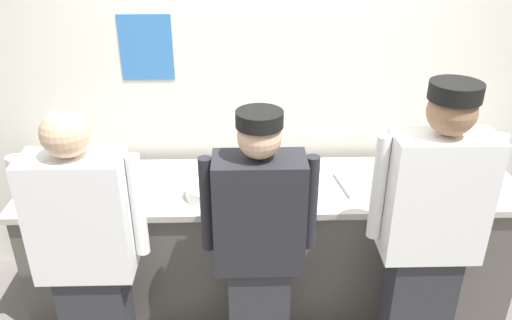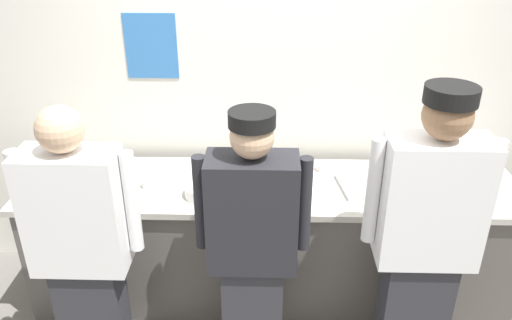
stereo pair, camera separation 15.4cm
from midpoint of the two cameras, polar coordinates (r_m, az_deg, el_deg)
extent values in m
cube|color=silver|center=(3.48, 3.09, 8.14)|extent=(4.88, 0.10, 2.75)
cube|color=#3370B7|center=(3.42, -10.26, 12.28)|extent=(0.34, 0.01, 0.42)
cube|color=#56514C|center=(3.48, 2.87, -9.48)|extent=(3.05, 0.66, 0.86)
cube|color=#B7B2A8|center=(3.24, 3.05, -3.04)|extent=(3.11, 0.72, 0.04)
cube|color=white|center=(2.64, -17.83, -5.48)|extent=(0.47, 0.24, 0.64)
cylinder|color=white|center=(2.76, -23.02, -4.21)|extent=(0.07, 0.07, 0.55)
cylinder|color=white|center=(2.58, -11.94, -4.65)|extent=(0.07, 0.07, 0.55)
sphere|color=tan|center=(2.45, -19.24, 3.20)|extent=(0.22, 0.22, 0.22)
cube|color=#2D2D33|center=(3.02, 1.15, -17.14)|extent=(0.33, 0.20, 0.78)
cube|color=#232328|center=(2.59, 1.30, -5.94)|extent=(0.46, 0.24, 0.62)
cylinder|color=#232328|center=(2.62, -4.46, -4.80)|extent=(0.07, 0.07, 0.53)
cylinder|color=#232328|center=(2.62, 7.09, -4.94)|extent=(0.07, 0.07, 0.53)
sphere|color=tan|center=(2.39, 1.40, 2.56)|extent=(0.21, 0.21, 0.21)
cylinder|color=black|center=(2.35, 1.42, 4.55)|extent=(0.22, 0.22, 0.07)
cube|color=#2D2D33|center=(3.11, 18.19, -16.47)|extent=(0.35, 0.20, 0.84)
cube|color=white|center=(2.67, 20.49, -4.46)|extent=(0.49, 0.24, 0.67)
cylinder|color=white|center=(2.61, 14.50, -3.43)|extent=(0.07, 0.07, 0.57)
cylinder|color=white|center=(2.79, 25.84, -3.35)|extent=(0.07, 0.07, 0.57)
sphere|color=#8C6647|center=(2.48, 22.16, 4.58)|extent=(0.23, 0.23, 0.23)
cylinder|color=black|center=(2.45, 22.55, 6.68)|extent=(0.24, 0.24, 0.08)
cylinder|color=white|center=(3.11, -4.30, -3.87)|extent=(0.24, 0.24, 0.01)
cylinder|color=white|center=(3.10, -4.31, -3.68)|extent=(0.24, 0.24, 0.01)
cylinder|color=white|center=(3.10, -4.31, -3.49)|extent=(0.24, 0.24, 0.01)
cylinder|color=white|center=(3.09, -4.32, -3.30)|extent=(0.24, 0.24, 0.01)
cylinder|color=white|center=(3.08, -4.33, -3.10)|extent=(0.24, 0.24, 0.01)
cylinder|color=white|center=(3.08, -4.34, -2.91)|extent=(0.24, 0.24, 0.01)
cylinder|color=#B7BABF|center=(3.42, 23.01, -2.03)|extent=(0.32, 0.32, 0.12)
cube|color=#B7BABF|center=(3.29, 14.43, -2.71)|extent=(0.48, 0.37, 0.02)
cylinder|color=red|center=(3.23, 2.44, -0.89)|extent=(0.06, 0.06, 0.17)
cone|color=red|center=(3.19, 2.48, 0.75)|extent=(0.05, 0.05, 0.04)
cylinder|color=#E5E066|center=(3.41, -18.57, -1.02)|extent=(0.06, 0.06, 0.15)
cone|color=#E5E066|center=(3.37, -18.80, 0.40)|extent=(0.05, 0.05, 0.04)
cylinder|color=red|center=(3.38, 19.55, -1.40)|extent=(0.05, 0.05, 0.16)
cone|color=red|center=(3.33, 19.80, 0.07)|extent=(0.05, 0.05, 0.04)
cylinder|color=white|center=(3.23, -10.38, -2.59)|extent=(0.10, 0.10, 0.05)
cylinder|color=red|center=(3.23, -10.40, -2.30)|extent=(0.08, 0.08, 0.01)
cylinder|color=white|center=(3.50, -15.35, -0.78)|extent=(0.09, 0.09, 0.05)
cylinder|color=orange|center=(3.49, -15.38, -0.51)|extent=(0.08, 0.08, 0.01)
cylinder|color=white|center=(3.29, -13.42, -2.45)|extent=(0.08, 0.08, 0.04)
cylinder|color=red|center=(3.29, -13.44, -2.24)|extent=(0.07, 0.07, 0.01)
cylinder|color=white|center=(3.41, 8.76, -0.84)|extent=(0.09, 0.09, 0.05)
cylinder|color=orange|center=(3.40, 8.78, -0.58)|extent=(0.07, 0.07, 0.01)
cube|color=#B7BABF|center=(3.17, 7.46, -3.47)|extent=(0.19, 0.03, 0.01)
cube|color=black|center=(3.15, 5.02, -3.38)|extent=(0.09, 0.03, 0.02)
camera|label=1|loc=(0.08, -88.60, 0.71)|focal=36.11mm
camera|label=2|loc=(0.08, 91.40, -0.71)|focal=36.11mm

